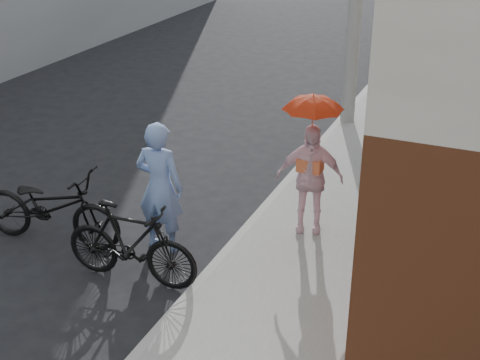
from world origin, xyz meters
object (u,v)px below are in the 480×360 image
Objects in this scene: bike_left at (50,207)px; kimono_woman at (309,178)px; officer at (160,187)px; bike_right at (131,244)px; planter at (384,212)px.

bike_left is 1.34× the size of kimono_woman.
kimono_woman is (1.74, 1.10, -0.02)m from officer.
kimono_woman is (1.68, 1.98, 0.37)m from bike_right.
officer is 0.96m from bike_right.
bike_right is at bearing -134.11° from planter.
bike_right is 1.14× the size of kimono_woman.
officer reaches higher than bike_right.
officer is 1.17× the size of kimono_woman.
planter is at bearing -67.01° from bike_left.
kimono_woman is at bearing -149.96° from officer.
kimono_woman is at bearing -69.79° from bike_left.
officer is 1.60m from bike_left.
bike_left is 4.78m from planter.
bike_left is 1.17× the size of bike_right.
bike_left is (-1.48, -0.49, -0.37)m from officer.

